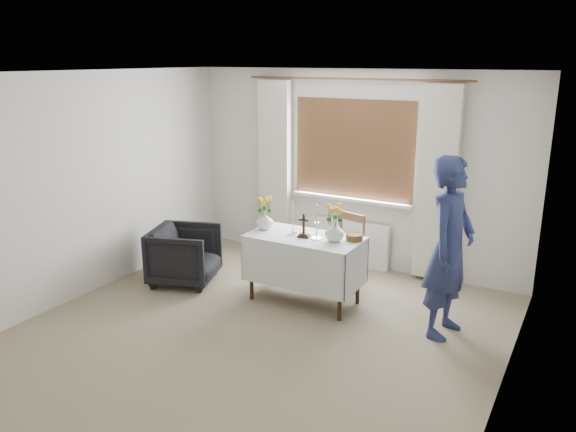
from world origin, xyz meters
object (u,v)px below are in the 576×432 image
object	(u,v)px
person	(450,248)
wooden_cross	(304,226)
flower_vase_left	(265,221)
wooden_chair	(343,250)
altar_table	(304,269)
armchair	(185,255)
flower_vase_right	(334,231)

from	to	relation	value
person	wooden_cross	size ratio (longest dim) A/B	6.74
flower_vase_left	wooden_chair	bearing A→B (deg)	45.00
wooden_chair	flower_vase_left	bearing A→B (deg)	-120.12
person	flower_vase_left	distance (m)	2.06
altar_table	armchair	xyz separation A→B (m)	(-1.52, -0.20, -0.04)
wooden_chair	wooden_cross	distance (m)	0.87
armchair	wooden_cross	xyz separation A→B (m)	(1.52, 0.17, 0.55)
person	flower_vase_left	size ratio (longest dim) A/B	8.88
wooden_chair	wooden_cross	bearing A→B (deg)	-86.94
wooden_cross	flower_vase_right	size ratio (longest dim) A/B	1.24
altar_table	flower_vase_right	bearing A→B (deg)	2.05
altar_table	wooden_chair	bearing A→B (deg)	77.30
armchair	wooden_cross	size ratio (longest dim) A/B	2.88
altar_table	wooden_cross	xyz separation A→B (m)	(0.00, -0.03, 0.51)
armchair	flower_vase_right	bearing A→B (deg)	-102.64
wooden_chair	flower_vase_left	distance (m)	1.04
armchair	flower_vase_right	xyz separation A→B (m)	(1.86, 0.22, 0.52)
wooden_cross	altar_table	bearing A→B (deg)	89.77
flower_vase_left	armchair	bearing A→B (deg)	-167.59
altar_table	wooden_cross	distance (m)	0.51
altar_table	armchair	world-z (taller)	altar_table
wooden_chair	altar_table	bearing A→B (deg)	-87.82
altar_table	flower_vase_right	distance (m)	0.60
flower_vase_right	altar_table	bearing A→B (deg)	-177.95
wooden_chair	wooden_cross	world-z (taller)	wooden_cross
wooden_chair	flower_vase_right	bearing A→B (deg)	-59.29
armchair	person	bearing A→B (deg)	-104.90
armchair	wooden_cross	bearing A→B (deg)	-102.76
armchair	person	xyz separation A→B (m)	(3.06, 0.23, 0.54)
armchair	wooden_chair	bearing A→B (deg)	-81.20
flower_vase_right	armchair	bearing A→B (deg)	-173.42
armchair	flower_vase_left	xyz separation A→B (m)	(1.00, 0.22, 0.52)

